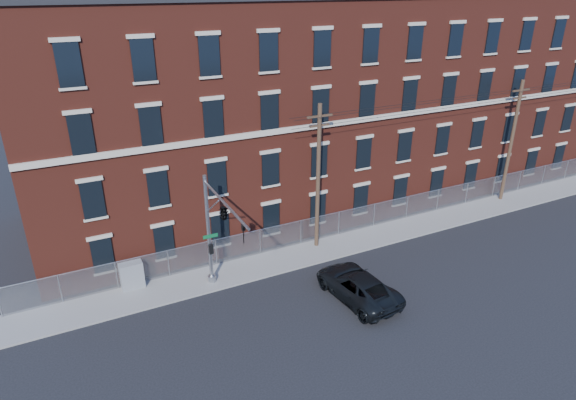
{
  "coord_description": "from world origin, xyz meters",
  "views": [
    {
      "loc": [
        -13.29,
        -20.56,
        17.02
      ],
      "look_at": [
        -1.02,
        4.0,
        4.81
      ],
      "focal_mm": 30.7,
      "sensor_mm": 36.0,
      "label": 1
    }
  ],
  "objects_px": {
    "traffic_signal_mast": "(220,219)",
    "utility_pole_near": "(318,176)",
    "pickup_truck": "(357,286)",
    "utility_cabinet": "(132,275)"
  },
  "relations": [
    {
      "from": "traffic_signal_mast",
      "to": "utility_cabinet",
      "type": "distance_m",
      "value": 7.36
    },
    {
      "from": "traffic_signal_mast",
      "to": "utility_pole_near",
      "type": "xyz_separation_m",
      "value": [
        8.0,
        3.42,
        -0.05
      ]
    },
    {
      "from": "traffic_signal_mast",
      "to": "pickup_truck",
      "type": "relative_size",
      "value": 1.21
    },
    {
      "from": "utility_pole_near",
      "to": "utility_cabinet",
      "type": "relative_size",
      "value": 5.98
    },
    {
      "from": "utility_pole_near",
      "to": "utility_cabinet",
      "type": "xyz_separation_m",
      "value": [
        -12.47,
        0.4,
        -4.38
      ]
    },
    {
      "from": "traffic_signal_mast",
      "to": "utility_pole_near",
      "type": "height_order",
      "value": "utility_pole_near"
    },
    {
      "from": "pickup_truck",
      "to": "utility_cabinet",
      "type": "bearing_deg",
      "value": -35.38
    },
    {
      "from": "utility_pole_near",
      "to": "utility_cabinet",
      "type": "distance_m",
      "value": 13.22
    },
    {
      "from": "pickup_truck",
      "to": "traffic_signal_mast",
      "type": "bearing_deg",
      "value": -27.54
    },
    {
      "from": "pickup_truck",
      "to": "utility_pole_near",
      "type": "bearing_deg",
      "value": -102.94
    }
  ]
}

